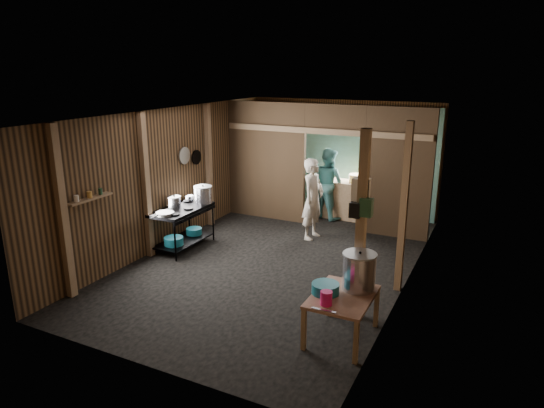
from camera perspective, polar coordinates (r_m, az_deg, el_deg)
The scene contains 43 objects.
floor at distance 8.66m, azimuth 0.59°, elevation -6.68°, with size 4.50×7.00×0.00m, color black.
ceiling at distance 8.02m, azimuth 0.64°, elevation 10.72°, with size 4.50×7.00×0.00m, color #33302D.
wall_back at distance 11.42m, azimuth 8.28°, elevation 5.59°, with size 4.50×0.00×2.60m, color brown.
wall_front at distance 5.46m, azimuth -15.63°, elevation -6.62°, with size 4.50×0.00×2.60m, color brown.
wall_left at distance 9.41m, azimuth -11.85°, elevation 3.16°, with size 0.00×7.00×2.60m, color brown.
wall_right at distance 7.58m, azimuth 16.14°, elevation -0.26°, with size 0.00×7.00×2.60m, color brown.
partition_left at distance 10.74m, azimuth -0.68°, elevation 5.09°, with size 1.85×0.10×2.60m, color brown.
partition_right at distance 9.80m, azimuth 14.66°, elevation 3.49°, with size 1.35×0.10×2.60m, color brown.
partition_header at distance 9.98m, azimuth 7.52°, elevation 9.92°, with size 1.30×0.10×0.60m, color brown.
turquoise_panel at distance 11.38m, azimuth 8.17°, elevation 5.29°, with size 4.40×0.06×2.50m, color #69AFA9.
back_counter at distance 11.02m, azimuth 8.68°, elevation 0.51°, with size 1.20×0.50×0.85m, color #9F8060.
wall_clock at distance 11.16m, azimuth 9.47°, elevation 8.41°, with size 0.20×0.20×0.03m, color silver.
post_left_a at distance 7.55m, azimuth -23.55°, elevation -1.04°, with size 0.10×0.12×2.60m, color #9F8060.
post_left_b at distance 8.77m, azimuth -14.68°, elevation 2.03°, with size 0.10×0.12×2.60m, color #9F8060.
post_left_c at distance 10.32m, azimuth -7.46°, elevation 4.49°, with size 0.10×0.12×2.60m, color #9F8060.
post_right at distance 7.40m, azimuth 15.32°, elevation -0.58°, with size 0.10×0.12×2.60m, color #9F8060.
post_free at distance 6.44m, azimuth 10.49°, elevation -2.75°, with size 0.12×0.12×2.60m, color #9F8060.
cross_beam at distance 10.05m, azimuth 6.01°, elevation 8.57°, with size 4.40×0.12×0.12m, color #9F8060.
pan_lid_big at distance 9.63m, azimuth -10.32°, elevation 5.66°, with size 0.34×0.34×0.03m, color gray.
pan_lid_small at distance 9.96m, azimuth -8.93°, elevation 5.49°, with size 0.30×0.30×0.03m, color black.
wall_shelf at distance 7.82m, azimuth -20.74°, elevation 0.58°, with size 0.14×0.80×0.03m, color #9F8060.
jar_white at distance 7.64m, azimuth -22.13°, elevation 0.60°, with size 0.07×0.07×0.10m, color silver.
jar_yellow at distance 7.80m, azimuth -20.78°, elevation 1.04°, with size 0.08×0.08×0.10m, color gold.
jar_green at distance 7.95m, azimuth -19.64°, elevation 1.42°, with size 0.06×0.06×0.10m, color #224C2F.
bag_white at distance 6.40m, azimuth 10.48°, elevation 1.60°, with size 0.22×0.15×0.32m, color silver.
bag_green at distance 6.28m, azimuth 11.09°, elevation -0.40°, with size 0.16×0.12×0.24m, color #224C2F.
bag_black at distance 6.31m, azimuth 9.79°, elevation -0.72°, with size 0.14×0.10×0.20m, color black.
gas_range at distance 9.27m, azimuth -10.53°, elevation -2.80°, with size 0.68×1.33×0.79m, color black, non-canonical shape.
prep_table at distance 6.31m, azimuth 8.25°, elevation -13.04°, with size 0.73×1.00×0.59m, color tan, non-canonical shape.
stove_pot_large at distance 9.38m, azimuth -8.15°, elevation 1.06°, with size 0.35×0.35×0.36m, color #B8B8C5, non-canonical shape.
stove_pot_med at distance 9.24m, azimuth -11.48°, elevation 0.22°, with size 0.25×0.25×0.22m, color #B8B8C5, non-canonical shape.
stove_saucepan at distance 9.62m, azimuth -9.72°, elevation 0.70°, with size 0.16×0.16×0.10m, color #B8B8C5.
frying_pan at distance 8.78m, azimuth -12.55°, elevation -1.11°, with size 0.32×0.54×0.07m, color gray, non-canonical shape.
blue_tub_front at distance 9.11m, azimuth -11.55°, elevation -4.30°, with size 0.36×0.36×0.15m, color #166B7E.
blue_tub_back at distance 9.60m, azimuth -9.21°, elevation -3.19°, with size 0.31×0.31×0.12m, color #166B7E.
stock_pot at distance 6.28m, azimuth 10.26°, elevation -7.93°, with size 0.44×0.44×0.51m, color #B8B8C5, non-canonical shape.
wash_basin at distance 6.18m, azimuth 6.34°, elevation -9.89°, with size 0.35×0.35×0.13m, color #166B7E.
pink_bucket at distance 5.89m, azimuth 6.44°, elevation -11.01°, with size 0.14×0.14×0.17m, color #DE1469.
knife at distance 5.80m, azimuth 6.13°, elevation -12.37°, with size 0.30×0.04×0.01m, color #B8B8C5.
yellow_tub at distance 10.83m, azimuth 9.97°, elevation 3.00°, with size 0.33×0.33×0.19m, color gold.
red_cup at distance 11.03m, azimuth 6.75°, elevation 3.23°, with size 0.12×0.12×0.13m, color #A2252D.
cook at distance 9.54m, azimuth 4.87°, elevation 0.59°, with size 0.59×0.39×1.62m, color silver.
worker_back at distance 10.88m, azimuth 6.64°, elevation 2.42°, with size 0.78×0.60×1.60m, color teal.
Camera 1 is at (3.45, -7.20, 3.35)m, focal length 31.82 mm.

